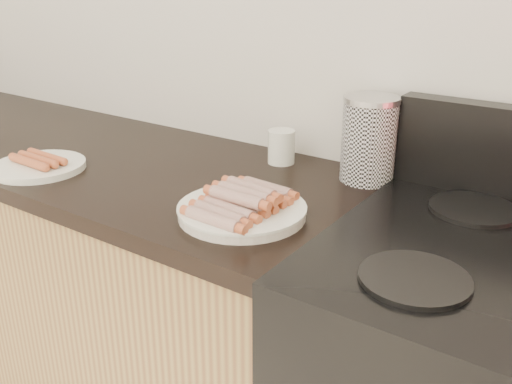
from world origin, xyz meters
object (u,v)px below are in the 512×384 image
Objects in this scene: mug at (281,147)px; canister at (369,139)px; side_plate at (39,166)px; main_plate at (242,212)px.

canister is at bearing 2.16° from mug.
canister reaches higher than mug.
mug is at bearing -177.84° from canister.
mug is at bearing 39.75° from side_plate.
main_plate is at bearing -109.22° from canister.
main_plate is at bearing -70.69° from mug.
canister reaches higher than side_plate.
mug is at bearing 109.31° from main_plate.
side_plate is at bearing -140.25° from mug.
main_plate is 1.15× the size of side_plate.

